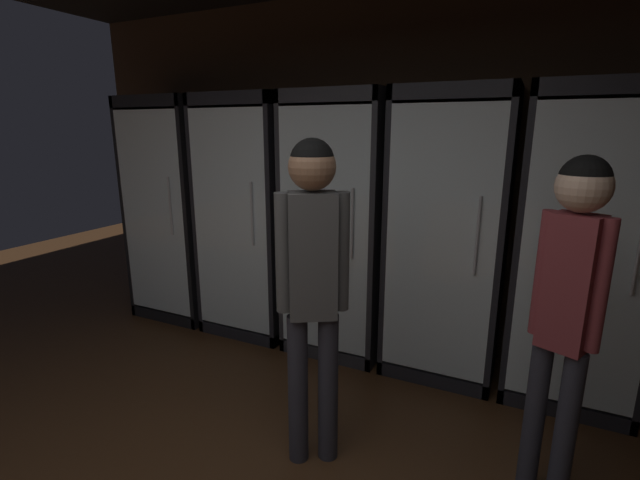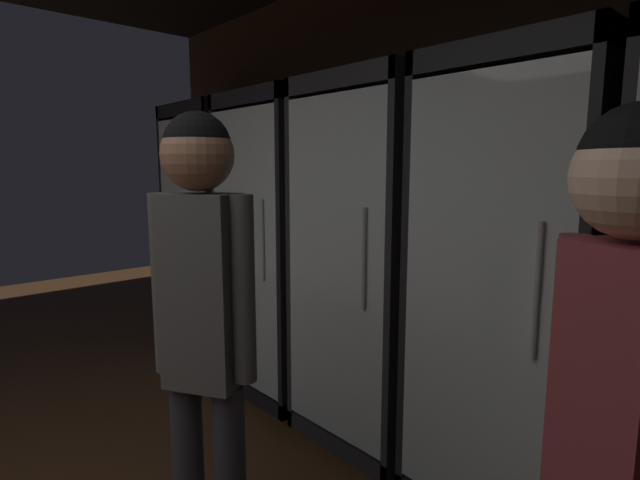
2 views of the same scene
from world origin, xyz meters
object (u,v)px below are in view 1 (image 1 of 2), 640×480
Objects in this scene: cooler_right at (448,238)px; cooler_far_right at (581,252)px; cooler_left at (255,219)px; shopper_far at (313,269)px; shopper_near at (569,292)px; cooler_center at (342,228)px; cooler_far_left at (182,211)px.

cooler_far_right is at bearing -0.13° from cooler_right.
cooler_left is 1.82m from shopper_far.
cooler_far_right reaches higher than shopper_near.
cooler_left and cooler_center have the same top height.
shopper_far is (2.07, -1.33, 0.09)m from cooler_far_left.
cooler_left and cooler_far_right have the same top height.
cooler_right is at bearing 0.00° from cooler_far_left.
shopper_near is 0.97× the size of shopper_far.
cooler_center is at bearing -179.97° from cooler_right.
cooler_right is at bearing 0.03° from cooler_center.
cooler_far_left is at bearing 179.97° from cooler_far_right.
cooler_right is at bearing 71.94° from shopper_far.
cooler_far_left is 1.00× the size of cooler_center.
cooler_right is 1.22× the size of shopper_near.
shopper_near is at bearing -57.55° from cooler_right.
cooler_center is 1.00× the size of cooler_right.
cooler_far_left is 0.83m from cooler_left.
shopper_far is (-1.13, -0.23, 0.01)m from shopper_near.
cooler_far_left and cooler_right have the same top height.
cooler_center is at bearing 106.69° from shopper_far.
cooler_center is (0.83, -0.00, -0.01)m from cooler_left.
shopper_far is at bearing -133.66° from cooler_far_right.
shopper_near is (0.70, -1.10, 0.08)m from cooler_right.
cooler_center reaches higher than shopper_near.
cooler_far_left is 1.18× the size of shopper_far.
cooler_left reaches higher than shopper_near.
cooler_center is 0.83m from cooler_right.
cooler_left and cooler_right have the same top height.
cooler_center is (1.67, -0.00, -0.01)m from cooler_far_left.
cooler_far_right is 1.84m from shopper_far.
shopper_near is 1.16m from shopper_far.
cooler_far_right is (1.67, -0.00, 0.01)m from cooler_center.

